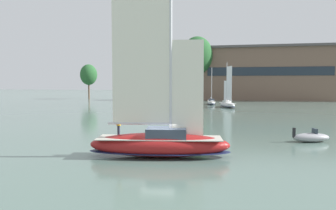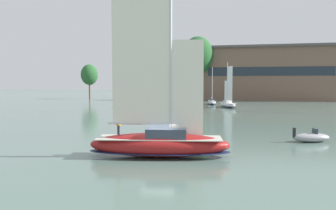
{
  "view_description": "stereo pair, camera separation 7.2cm",
  "coord_description": "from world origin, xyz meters",
  "px_view_note": "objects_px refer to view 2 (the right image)",
  "views": [
    {
      "loc": [
        5.87,
        -23.71,
        5.63
      ],
      "look_at": [
        0.0,
        3.0,
        3.71
      ],
      "focal_mm": 35.0,
      "sensor_mm": 36.0,
      "label": 1
    },
    {
      "loc": [
        5.94,
        -23.7,
        5.63
      ],
      "look_at": [
        0.0,
        3.0,
        3.71
      ],
      "focal_mm": 35.0,
      "sensor_mm": 36.0,
      "label": 2
    }
  ],
  "objects_px": {
    "tree_shore_left": "(198,56)",
    "sailboat_moored_near_marina": "(228,104)",
    "motor_tender": "(311,137)",
    "sailboat_moored_mid_channel": "(212,102)",
    "tree_shore_center": "(89,75)",
    "sailboat_main": "(160,142)"
  },
  "relations": [
    {
      "from": "sailboat_moored_mid_channel",
      "to": "tree_shore_left",
      "type": "bearing_deg",
      "value": 107.57
    },
    {
      "from": "tree_shore_center",
      "to": "motor_tender",
      "type": "xyz_separation_m",
      "value": [
        55.76,
        -68.15,
        -7.61
      ]
    },
    {
      "from": "sailboat_moored_near_marina",
      "to": "sailboat_moored_mid_channel",
      "type": "distance_m",
      "value": 9.84
    },
    {
      "from": "tree_shore_left",
      "to": "sailboat_main",
      "type": "bearing_deg",
      "value": -84.7
    },
    {
      "from": "sailboat_moored_mid_channel",
      "to": "motor_tender",
      "type": "bearing_deg",
      "value": -74.78
    },
    {
      "from": "sailboat_main",
      "to": "motor_tender",
      "type": "relative_size",
      "value": 3.89
    },
    {
      "from": "sailboat_main",
      "to": "tree_shore_center",
      "type": "bearing_deg",
      "value": 119.32
    },
    {
      "from": "tree_shore_center",
      "to": "sailboat_main",
      "type": "xyz_separation_m",
      "value": [
        43.3,
        -77.11,
        -6.9
      ]
    },
    {
      "from": "tree_shore_left",
      "to": "motor_tender",
      "type": "relative_size",
      "value": 5.22
    },
    {
      "from": "tree_shore_center",
      "to": "tree_shore_left",
      "type": "bearing_deg",
      "value": 1.8
    },
    {
      "from": "tree_shore_left",
      "to": "sailboat_moored_mid_channel",
      "type": "bearing_deg",
      "value": -72.43
    },
    {
      "from": "sailboat_moored_near_marina",
      "to": "motor_tender",
      "type": "bearing_deg",
      "value": -77.27
    },
    {
      "from": "sailboat_main",
      "to": "sailboat_moored_near_marina",
      "type": "height_order",
      "value": "sailboat_main"
    },
    {
      "from": "motor_tender",
      "to": "sailboat_moored_mid_channel",
      "type": "bearing_deg",
      "value": 105.22
    },
    {
      "from": "sailboat_moored_mid_channel",
      "to": "motor_tender",
      "type": "xyz_separation_m",
      "value": [
        13.57,
        -49.85,
        -0.19
      ]
    },
    {
      "from": "sailboat_main",
      "to": "sailboat_moored_mid_channel",
      "type": "bearing_deg",
      "value": 91.08
    },
    {
      "from": "sailboat_main",
      "to": "tree_shore_left",
      "type": "bearing_deg",
      "value": 95.3
    },
    {
      "from": "sailboat_moored_near_marina",
      "to": "sailboat_moored_mid_channel",
      "type": "height_order",
      "value": "sailboat_moored_near_marina"
    },
    {
      "from": "sailboat_moored_mid_channel",
      "to": "motor_tender",
      "type": "height_order",
      "value": "sailboat_moored_mid_channel"
    },
    {
      "from": "sailboat_moored_mid_channel",
      "to": "tree_shore_center",
      "type": "bearing_deg",
      "value": 156.56
    },
    {
      "from": "tree_shore_left",
      "to": "sailboat_moored_near_marina",
      "type": "height_order",
      "value": "tree_shore_left"
    },
    {
      "from": "tree_shore_left",
      "to": "sailboat_moored_near_marina",
      "type": "bearing_deg",
      "value": -69.71
    }
  ]
}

